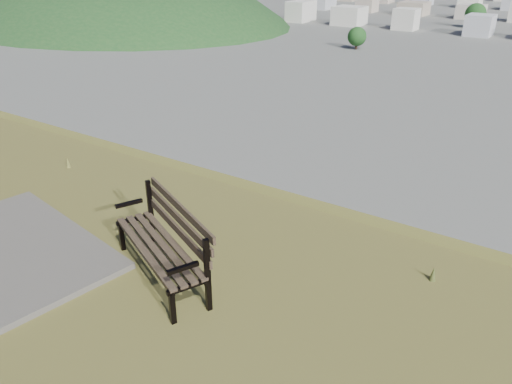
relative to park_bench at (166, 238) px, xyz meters
The scene contains 2 objects.
park_bench is the anchor object (origin of this frame).
green_wooded_hill 228.12m from the park_bench, 138.49° to the left, with size 177.85×142.28×88.93m.
Camera 1 is at (3.34, -1.89, 28.46)m, focal length 35.00 mm.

